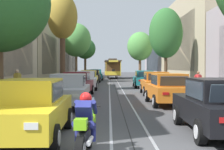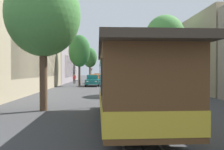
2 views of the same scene
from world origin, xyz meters
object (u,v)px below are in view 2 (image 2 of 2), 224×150
at_px(parked_car_black_near_right, 98,77).
at_px(parked_car_orange_mid_right, 95,79).
at_px(parked_car_maroon_mid_left, 125,78).
at_px(parked_car_silver_second_left, 122,78).
at_px(parked_car_white_fourth_left, 128,80).
at_px(pedestrian_on_right_pavement, 151,78).
at_px(parked_car_orange_second_right, 97,78).
at_px(street_tree_kerb_right_mid, 43,15).
at_px(street_tree_kerb_right_second, 79,51).
at_px(motorcycle_with_rider, 113,77).
at_px(street_tree_kerb_right_near, 90,58).
at_px(pedestrian_on_left_pavement, 74,78).
at_px(parked_car_yellow_near_left, 121,77).
at_px(street_tree_kerb_left_near, 129,62).
at_px(street_tree_kerb_left_second, 138,48).
at_px(parked_car_teal_fourth_right, 93,80).
at_px(parked_car_yellow_fifth_left, 134,82).
at_px(parked_car_teal_far_left, 154,90).
at_px(parked_car_black_sixth_left, 141,85).
at_px(street_tree_kerb_left_mid, 165,38).
at_px(street_sign_post, 92,73).
at_px(cable_car_trolley, 132,83).

height_order(parked_car_black_near_right, parked_car_orange_mid_right, same).
bearing_deg(parked_car_maroon_mid_left, parked_car_silver_second_left, -87.97).
height_order(parked_car_white_fourth_left, pedestrian_on_right_pavement, pedestrian_on_right_pavement).
height_order(parked_car_white_fourth_left, parked_car_orange_mid_right, same).
relative_size(parked_car_orange_second_right, street_tree_kerb_right_mid, 0.59).
relative_size(street_tree_kerb_right_second, motorcycle_with_rider, 3.67).
relative_size(parked_car_orange_mid_right, street_tree_kerb_right_near, 0.60).
bearing_deg(pedestrian_on_left_pavement, parked_car_yellow_near_left, -120.97).
relative_size(parked_car_orange_second_right, pedestrian_on_left_pavement, 2.75).
xyz_separation_m(street_tree_kerb_left_near, street_tree_kerb_left_second, (0.06, 14.52, 1.84)).
bearing_deg(parked_car_teal_fourth_right, motorcycle_with_rider, -99.74).
xyz_separation_m(parked_car_orange_mid_right, street_tree_kerb_left_near, (-7.05, -10.94, 3.22)).
relative_size(parked_car_yellow_fifth_left, street_tree_kerb_right_mid, 0.59).
height_order(parked_car_yellow_near_left, parked_car_white_fourth_left, same).
xyz_separation_m(parked_car_yellow_fifth_left, parked_car_orange_second_right, (5.09, -16.68, 0.00)).
bearing_deg(street_tree_kerb_right_near, parked_car_teal_far_left, 100.92).
relative_size(parked_car_yellow_fifth_left, pedestrian_on_right_pavement, 2.52).
relative_size(parked_car_silver_second_left, street_tree_kerb_right_near, 0.60).
height_order(parked_car_black_near_right, street_tree_kerb_right_second, street_tree_kerb_right_second).
height_order(parked_car_yellow_near_left, parked_car_black_sixth_left, same).
xyz_separation_m(parked_car_yellow_near_left, parked_car_maroon_mid_left, (0.00, 12.24, 0.00)).
height_order(parked_car_yellow_fifth_left, parked_car_black_near_right, same).
bearing_deg(parked_car_black_near_right, street_tree_kerb_right_mid, 87.44).
bearing_deg(parked_car_orange_mid_right, pedestrian_on_right_pavement, 177.84).
bearing_deg(street_tree_kerb_left_second, parked_car_black_sixth_left, 82.76).
bearing_deg(parked_car_silver_second_left, parked_car_orange_second_right, 10.19).
xyz_separation_m(street_tree_kerb_left_mid, motorcycle_with_rider, (3.63, -32.78, -4.67)).
bearing_deg(street_tree_kerb_left_second, parked_car_maroon_mid_left, -70.39).
xyz_separation_m(parked_car_yellow_fifth_left, parked_car_teal_fourth_right, (5.37, -3.62, 0.00)).
height_order(street_tree_kerb_left_near, street_tree_kerb_right_near, street_tree_kerb_right_near).
relative_size(parked_car_black_near_right, parked_car_orange_second_right, 1.00).
distance_m(parked_car_teal_fourth_right, street_sign_post, 18.84).
height_order(street_tree_kerb_right_second, pedestrian_on_right_pavement, street_tree_kerb_right_second).
relative_size(parked_car_teal_fourth_right, street_tree_kerb_left_near, 0.77).
bearing_deg(street_tree_kerb_right_near, parked_car_yellow_fifth_left, 107.24).
bearing_deg(parked_car_silver_second_left, street_tree_kerb_left_near, -114.05).
height_order(parked_car_maroon_mid_left, parked_car_black_sixth_left, same).
height_order(parked_car_maroon_mid_left, street_tree_kerb_left_mid, street_tree_kerb_left_mid).
distance_m(parked_car_yellow_near_left, parked_car_white_fourth_left, 18.17).
distance_m(street_tree_kerb_left_second, motorcycle_with_rider, 19.47).
distance_m(parked_car_yellow_near_left, parked_car_yellow_fifth_left, 23.99).
relative_size(parked_car_yellow_fifth_left, parked_car_orange_mid_right, 0.99).
height_order(parked_car_yellow_near_left, pedestrian_on_left_pavement, pedestrian_on_left_pavement).
relative_size(parked_car_silver_second_left, cable_car_trolley, 0.48).
relative_size(parked_car_silver_second_left, parked_car_orange_mid_right, 0.99).
distance_m(parked_car_teal_far_left, pedestrian_on_right_pavement, 23.48).
distance_m(parked_car_yellow_fifth_left, street_tree_kerb_right_second, 9.33).
bearing_deg(parked_car_teal_fourth_right, pedestrian_on_left_pavement, -60.05).
distance_m(street_tree_kerb_right_second, pedestrian_on_right_pavement, 13.88).
height_order(street_tree_kerb_left_second, street_tree_kerb_right_near, street_tree_kerb_left_second).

